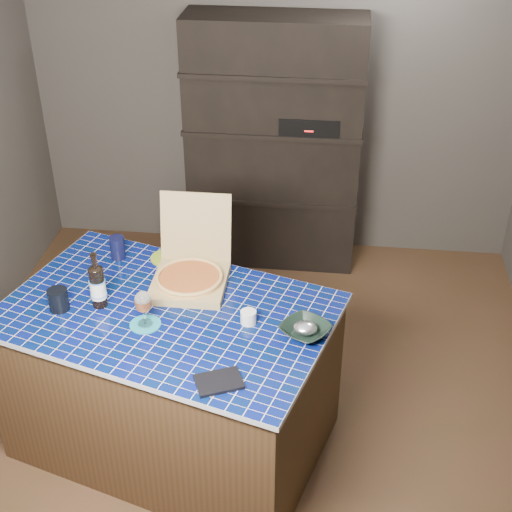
# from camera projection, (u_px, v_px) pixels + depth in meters

# --- Properties ---
(room) EXTENTS (3.50, 3.50, 3.50)m
(room) POSITION_uv_depth(u_px,v_px,m) (245.00, 205.00, 3.52)
(room) COLOR #553324
(room) RESTS_ON ground
(shelving_unit) EXTENTS (1.20, 0.41, 1.80)m
(shelving_unit) POSITION_uv_depth(u_px,v_px,m) (274.00, 146.00, 4.99)
(shelving_unit) COLOR black
(shelving_unit) RESTS_ON floor
(kitchen_island) EXTENTS (1.78, 1.40, 0.86)m
(kitchen_island) POSITION_uv_depth(u_px,v_px,m) (172.00, 378.00, 3.66)
(kitchen_island) COLOR #462C1B
(kitchen_island) RESTS_ON floor
(pizza_box) EXTENTS (0.37, 0.45, 0.40)m
(pizza_box) POSITION_uv_depth(u_px,v_px,m) (190.00, 275.00, 3.59)
(pizza_box) COLOR tan
(pizza_box) RESTS_ON kitchen_island
(mead_bottle) EXTENTS (0.08, 0.08, 0.30)m
(mead_bottle) POSITION_uv_depth(u_px,v_px,m) (98.00, 285.00, 3.41)
(mead_bottle) COLOR black
(mead_bottle) RESTS_ON kitchen_island
(teal_trivet) EXTENTS (0.15, 0.15, 0.01)m
(teal_trivet) POSITION_uv_depth(u_px,v_px,m) (145.00, 324.00, 3.34)
(teal_trivet) COLOR teal
(teal_trivet) RESTS_ON kitchen_island
(wine_glass) EXTENTS (0.08, 0.08, 0.18)m
(wine_glass) POSITION_uv_depth(u_px,v_px,m) (143.00, 302.00, 3.27)
(wine_glass) COLOR white
(wine_glass) RESTS_ON teal_trivet
(tumbler) EXTENTS (0.10, 0.10, 0.11)m
(tumbler) POSITION_uv_depth(u_px,v_px,m) (58.00, 300.00, 3.42)
(tumbler) COLOR black
(tumbler) RESTS_ON kitchen_island
(dvd_case) EXTENTS (0.23, 0.20, 0.02)m
(dvd_case) POSITION_uv_depth(u_px,v_px,m) (219.00, 382.00, 3.00)
(dvd_case) COLOR black
(dvd_case) RESTS_ON kitchen_island
(bowl) EXTENTS (0.30, 0.30, 0.05)m
(bowl) POSITION_uv_depth(u_px,v_px,m) (305.00, 330.00, 3.26)
(bowl) COLOR black
(bowl) RESTS_ON kitchen_island
(foil_contents) EXTENTS (0.11, 0.09, 0.05)m
(foil_contents) POSITION_uv_depth(u_px,v_px,m) (305.00, 328.00, 3.25)
(foil_contents) COLOR silver
(foil_contents) RESTS_ON bowl
(white_jar) EXTENTS (0.08, 0.08, 0.06)m
(white_jar) POSITION_uv_depth(u_px,v_px,m) (248.00, 317.00, 3.33)
(white_jar) COLOR white
(white_jar) RESTS_ON kitchen_island
(navy_cup) EXTENTS (0.08, 0.08, 0.13)m
(navy_cup) POSITION_uv_depth(u_px,v_px,m) (117.00, 248.00, 3.80)
(navy_cup) COLOR black
(navy_cup) RESTS_ON kitchen_island
(green_trivet) EXTENTS (0.18, 0.18, 0.01)m
(green_trivet) POSITION_uv_depth(u_px,v_px,m) (168.00, 258.00, 3.83)
(green_trivet) COLOR #8AA523
(green_trivet) RESTS_ON kitchen_island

